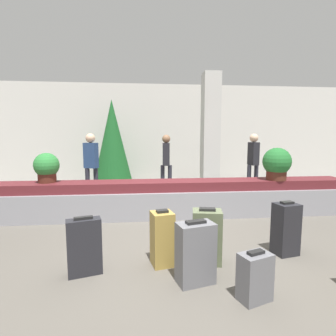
% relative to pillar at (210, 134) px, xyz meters
% --- Properties ---
extents(ground_plane, '(18.00, 18.00, 0.00)m').
position_rel_pillar_xyz_m(ground_plane, '(-1.33, -3.48, -1.60)').
color(ground_plane, '#59544C').
extents(back_wall, '(18.00, 0.06, 3.20)m').
position_rel_pillar_xyz_m(back_wall, '(-1.33, 1.65, -0.00)').
color(back_wall, silver).
rests_on(back_wall, ground_plane).
extents(carousel, '(7.47, 0.71, 0.69)m').
position_rel_pillar_xyz_m(carousel, '(-1.33, -1.92, -1.27)').
color(carousel, gray).
rests_on(carousel, ground_plane).
extents(pillar, '(0.44, 0.44, 3.20)m').
position_rel_pillar_xyz_m(pillar, '(0.00, 0.00, 0.00)').
color(pillar, silver).
rests_on(pillar, ground_plane).
extents(suitcase_0, '(0.40, 0.26, 0.67)m').
position_rel_pillar_xyz_m(suitcase_0, '(-2.48, -4.03, -1.28)').
color(suitcase_0, '#232328').
rests_on(suitcase_0, ground_plane).
extents(suitcase_1, '(0.35, 0.28, 0.49)m').
position_rel_pillar_xyz_m(suitcase_1, '(-0.79, -4.68, -1.37)').
color(suitcase_1, slate).
rests_on(suitcase_1, ground_plane).
extents(suitcase_2, '(0.30, 0.30, 0.68)m').
position_rel_pillar_xyz_m(suitcase_2, '(-1.60, -3.90, -1.27)').
color(suitcase_2, '#A3843D').
rests_on(suitcase_2, ground_plane).
extents(suitcase_4, '(0.43, 0.32, 0.68)m').
position_rel_pillar_xyz_m(suitcase_4, '(-1.28, -4.32, -1.27)').
color(suitcase_4, slate).
rests_on(suitcase_4, ground_plane).
extents(suitcase_5, '(0.39, 0.32, 0.68)m').
position_rel_pillar_xyz_m(suitcase_5, '(-1.05, -3.90, -1.27)').
color(suitcase_5, '#5B6647').
rests_on(suitcase_5, ground_plane).
extents(suitcase_6, '(0.33, 0.29, 0.71)m').
position_rel_pillar_xyz_m(suitcase_6, '(0.03, -3.77, -1.26)').
color(suitcase_6, '#232328').
rests_on(suitcase_6, ground_plane).
extents(potted_plant_0, '(0.46, 0.46, 0.55)m').
position_rel_pillar_xyz_m(potted_plant_0, '(-3.60, -1.87, -0.63)').
color(potted_plant_0, '#4C2319').
rests_on(potted_plant_0, carousel).
extents(potted_plant_1, '(0.54, 0.54, 0.64)m').
position_rel_pillar_xyz_m(potted_plant_1, '(0.81, -2.03, -0.59)').
color(potted_plant_1, '#4C2319').
rests_on(potted_plant_1, carousel).
extents(traveler_0, '(0.31, 0.34, 1.59)m').
position_rel_pillar_xyz_m(traveler_0, '(-1.17, 0.15, -0.66)').
color(traveler_0, '#282833').
rests_on(traveler_0, ground_plane).
extents(traveler_1, '(0.31, 0.34, 1.61)m').
position_rel_pillar_xyz_m(traveler_1, '(1.17, -0.11, -0.64)').
color(traveler_1, '#282833').
rests_on(traveler_1, ground_plane).
extents(traveler_2, '(0.36, 0.29, 1.62)m').
position_rel_pillar_xyz_m(traveler_2, '(-3.07, -0.37, -0.64)').
color(traveler_2, '#282833').
rests_on(traveler_2, ground_plane).
extents(decorated_tree, '(1.14, 1.14, 2.60)m').
position_rel_pillar_xyz_m(decorated_tree, '(-2.67, 0.84, -0.21)').
color(decorated_tree, '#4C331E').
rests_on(decorated_tree, ground_plane).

